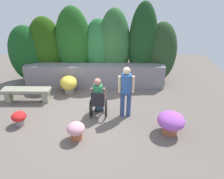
{
  "coord_description": "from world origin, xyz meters",
  "views": [
    {
      "loc": [
        0.75,
        -5.67,
        3.87
      ],
      "look_at": [
        0.71,
        0.03,
        0.85
      ],
      "focal_mm": 33.03,
      "sensor_mm": 36.0,
      "label": 1
    }
  ],
  "objects_px": {
    "person_in_wheelchair": "(98,98)",
    "flower_pot_terracotta_by_wall": "(171,122)",
    "person_standing_companion": "(126,89)",
    "flower_pot_purple_near": "(19,118)",
    "flower_pot_small_foreground": "(76,130)",
    "stone_bench": "(27,93)",
    "flower_pot_red_accent": "(69,84)"
  },
  "relations": [
    {
      "from": "person_in_wheelchair",
      "to": "flower_pot_purple_near",
      "type": "height_order",
      "value": "person_in_wheelchair"
    },
    {
      "from": "flower_pot_purple_near",
      "to": "flower_pot_terracotta_by_wall",
      "type": "relative_size",
      "value": 0.57
    },
    {
      "from": "person_standing_companion",
      "to": "flower_pot_purple_near",
      "type": "relative_size",
      "value": 3.85
    },
    {
      "from": "person_in_wheelchair",
      "to": "person_standing_companion",
      "type": "bearing_deg",
      "value": 4.06
    },
    {
      "from": "stone_bench",
      "to": "flower_pot_red_accent",
      "type": "height_order",
      "value": "flower_pot_red_accent"
    },
    {
      "from": "person_in_wheelchair",
      "to": "flower_pot_terracotta_by_wall",
      "type": "xyz_separation_m",
      "value": [
        2.08,
        -0.85,
        -0.25
      ]
    },
    {
      "from": "flower_pot_red_accent",
      "to": "flower_pot_small_foreground",
      "type": "xyz_separation_m",
      "value": [
        0.69,
        -2.61,
        -0.09
      ]
    },
    {
      "from": "person_in_wheelchair",
      "to": "flower_pot_purple_near",
      "type": "xyz_separation_m",
      "value": [
        -2.35,
        -0.51,
        -0.37
      ]
    },
    {
      "from": "person_standing_companion",
      "to": "flower_pot_terracotta_by_wall",
      "type": "xyz_separation_m",
      "value": [
        1.23,
        -0.83,
        -0.6
      ]
    },
    {
      "from": "stone_bench",
      "to": "person_standing_companion",
      "type": "relative_size",
      "value": 1.01
    },
    {
      "from": "person_standing_companion",
      "to": "flower_pot_terracotta_by_wall",
      "type": "relative_size",
      "value": 2.2
    },
    {
      "from": "person_in_wheelchair",
      "to": "flower_pot_terracotta_by_wall",
      "type": "bearing_deg",
      "value": -16.7
    },
    {
      "from": "flower_pot_terracotta_by_wall",
      "to": "person_in_wheelchair",
      "type": "bearing_deg",
      "value": 157.79
    },
    {
      "from": "person_in_wheelchair",
      "to": "flower_pot_terracotta_by_wall",
      "type": "height_order",
      "value": "person_in_wheelchair"
    },
    {
      "from": "flower_pot_small_foreground",
      "to": "person_standing_companion",
      "type": "bearing_deg",
      "value": 38.65
    },
    {
      "from": "person_standing_companion",
      "to": "flower_pot_purple_near",
      "type": "xyz_separation_m",
      "value": [
        -3.2,
        -0.49,
        -0.72
      ]
    },
    {
      "from": "flower_pot_purple_near",
      "to": "flower_pot_red_accent",
      "type": "xyz_separation_m",
      "value": [
        1.12,
        1.98,
        0.14
      ]
    },
    {
      "from": "flower_pot_small_foreground",
      "to": "stone_bench",
      "type": "bearing_deg",
      "value": 135.93
    },
    {
      "from": "person_standing_companion",
      "to": "flower_pot_purple_near",
      "type": "height_order",
      "value": "person_standing_companion"
    },
    {
      "from": "person_standing_companion",
      "to": "person_in_wheelchair",
      "type": "bearing_deg",
      "value": 172.38
    },
    {
      "from": "flower_pot_small_foreground",
      "to": "flower_pot_terracotta_by_wall",
      "type": "bearing_deg",
      "value": 6.2
    },
    {
      "from": "person_standing_companion",
      "to": "flower_pot_small_foreground",
      "type": "relative_size",
      "value": 3.26
    },
    {
      "from": "flower_pot_red_accent",
      "to": "flower_pot_terracotta_by_wall",
      "type": "bearing_deg",
      "value": -35.03
    },
    {
      "from": "person_standing_companion",
      "to": "flower_pot_red_accent",
      "type": "bearing_deg",
      "value": 138.22
    },
    {
      "from": "flower_pot_purple_near",
      "to": "flower_pot_small_foreground",
      "type": "xyz_separation_m",
      "value": [
        1.81,
        -0.63,
        0.05
      ]
    },
    {
      "from": "flower_pot_purple_near",
      "to": "flower_pot_terracotta_by_wall",
      "type": "height_order",
      "value": "flower_pot_terracotta_by_wall"
    },
    {
      "from": "flower_pot_purple_near",
      "to": "flower_pot_terracotta_by_wall",
      "type": "bearing_deg",
      "value": -4.4
    },
    {
      "from": "flower_pot_terracotta_by_wall",
      "to": "flower_pot_small_foreground",
      "type": "distance_m",
      "value": 2.64
    },
    {
      "from": "flower_pot_terracotta_by_wall",
      "to": "flower_pot_small_foreground",
      "type": "xyz_separation_m",
      "value": [
        -2.62,
        -0.28,
        -0.07
      ]
    },
    {
      "from": "stone_bench",
      "to": "person_standing_companion",
      "type": "xyz_separation_m",
      "value": [
        3.47,
        -0.9,
        0.63
      ]
    },
    {
      "from": "flower_pot_purple_near",
      "to": "flower_pot_small_foreground",
      "type": "relative_size",
      "value": 0.85
    },
    {
      "from": "flower_pot_terracotta_by_wall",
      "to": "flower_pot_red_accent",
      "type": "xyz_separation_m",
      "value": [
        -3.31,
        2.32,
        0.02
      ]
    }
  ]
}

